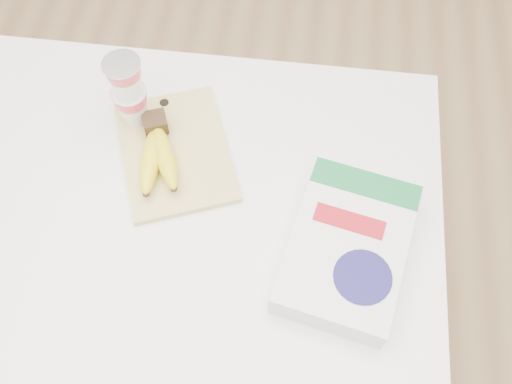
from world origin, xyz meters
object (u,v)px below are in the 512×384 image
yogurt_stack (128,91)px  cutting_board (175,152)px  table (162,286)px  cereal_box (347,248)px  bananas (157,153)px

yogurt_stack → cutting_board: bearing=-35.4°
table → yogurt_stack: 0.60m
cutting_board → cereal_box: bearing=-48.6°
bananas → yogurt_stack: bearing=125.6°
table → cereal_box: (0.43, -0.05, 0.49)m
yogurt_stack → cereal_box: 0.52m
cutting_board → yogurt_stack: yogurt_stack is taller
table → bananas: size_ratio=6.12×
bananas → cereal_box: 0.42m
cutting_board → yogurt_stack: 0.15m
cereal_box → table: bearing=-174.9°
table → cereal_box: bearing=-6.9°
cutting_board → bananas: size_ratio=1.45×
cutting_board → bananas: bearing=-157.9°
bananas → cutting_board: bearing=43.5°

